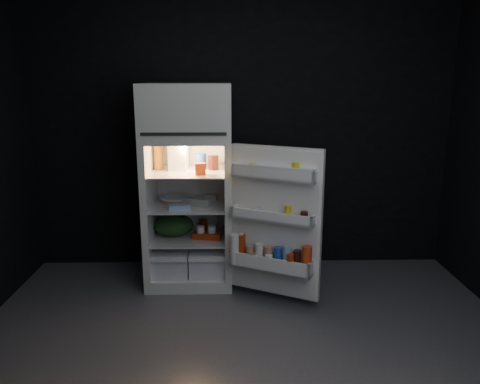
{
  "coord_description": "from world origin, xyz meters",
  "views": [
    {
      "loc": [
        -0.12,
        -2.78,
        1.82
      ],
      "look_at": [
        -0.03,
        1.0,
        0.9
      ],
      "focal_mm": 35.0,
      "sensor_mm": 36.0,
      "label": 1
    }
  ],
  "objects_px": {
    "fridge_door": "(274,226)",
    "refrigerator": "(189,178)",
    "milk_jug": "(178,157)",
    "yogurt_tray": "(207,235)",
    "egg_carton": "(197,202)"
  },
  "relations": [
    {
      "from": "fridge_door",
      "to": "refrigerator",
      "type": "bearing_deg",
      "value": 142.54
    },
    {
      "from": "milk_jug",
      "to": "yogurt_tray",
      "type": "bearing_deg",
      "value": -16.49
    },
    {
      "from": "milk_jug",
      "to": "yogurt_tray",
      "type": "distance_m",
      "value": 0.75
    },
    {
      "from": "yogurt_tray",
      "to": "fridge_door",
      "type": "bearing_deg",
      "value": -29.36
    },
    {
      "from": "refrigerator",
      "to": "fridge_door",
      "type": "bearing_deg",
      "value": -37.46
    },
    {
      "from": "refrigerator",
      "to": "milk_jug",
      "type": "distance_m",
      "value": 0.21
    },
    {
      "from": "refrigerator",
      "to": "milk_jug",
      "type": "bearing_deg",
      "value": 178.5
    },
    {
      "from": "milk_jug",
      "to": "fridge_door",
      "type": "bearing_deg",
      "value": -26.46
    },
    {
      "from": "refrigerator",
      "to": "egg_carton",
      "type": "xyz_separation_m",
      "value": [
        0.07,
        -0.11,
        -0.19
      ]
    },
    {
      "from": "fridge_door",
      "to": "egg_carton",
      "type": "xyz_separation_m",
      "value": [
        -0.64,
        0.44,
        0.09
      ]
    },
    {
      "from": "milk_jug",
      "to": "egg_carton",
      "type": "relative_size",
      "value": 0.91
    },
    {
      "from": "fridge_door",
      "to": "milk_jug",
      "type": "xyz_separation_m",
      "value": [
        -0.8,
        0.55,
        0.47
      ]
    },
    {
      "from": "refrigerator",
      "to": "egg_carton",
      "type": "relative_size",
      "value": 6.76
    },
    {
      "from": "refrigerator",
      "to": "yogurt_tray",
      "type": "xyz_separation_m",
      "value": [
        0.16,
        -0.11,
        -0.5
      ]
    },
    {
      "from": "fridge_door",
      "to": "milk_jug",
      "type": "bearing_deg",
      "value": 145.59
    }
  ]
}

